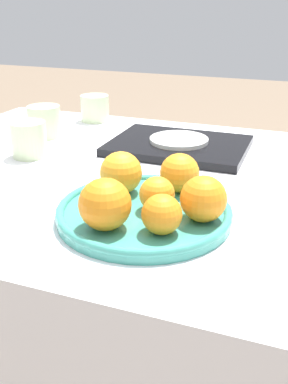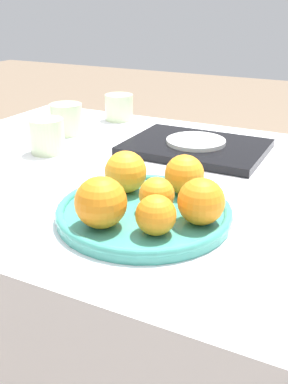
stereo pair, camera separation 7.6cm
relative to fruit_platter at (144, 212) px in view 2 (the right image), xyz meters
name	(u,v)px [view 2 (the right image)]	position (x,y,z in m)	size (l,w,h in m)	color
table	(169,321)	(-0.03, 0.20, -0.40)	(1.34, 0.89, 0.77)	white
fruit_platter	(144,212)	(0.00, 0.00, 0.00)	(0.30, 0.30, 0.02)	teal
orange_0	(157,195)	(0.02, 0.00, 0.03)	(0.06, 0.06, 0.06)	orange
orange_1	(156,215)	(0.05, -0.07, 0.04)	(0.06, 0.06, 0.06)	orange
orange_2	(126,172)	(-0.07, 0.05, 0.04)	(0.08, 0.08, 0.08)	orange
orange_3	(104,203)	(-0.03, -0.08, 0.05)	(0.08, 0.08, 0.08)	orange
orange_4	(184,174)	(0.03, 0.10, 0.04)	(0.07, 0.07, 0.07)	orange
orange_5	(201,201)	(0.10, 0.00, 0.04)	(0.08, 0.08, 0.08)	orange
serving_tray	(196,147)	(-0.05, 0.39, 0.00)	(0.33, 0.25, 0.02)	black
side_plate	(196,141)	(-0.05, 0.39, 0.01)	(0.15, 0.15, 0.01)	silver
cup_0	(47,136)	(-0.37, 0.21, 0.03)	(0.08, 0.08, 0.08)	beige
cup_1	(119,107)	(-0.38, 0.57, 0.03)	(0.09, 0.09, 0.08)	beige
cup_2	(66,119)	(-0.43, 0.37, 0.03)	(0.09, 0.09, 0.08)	beige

